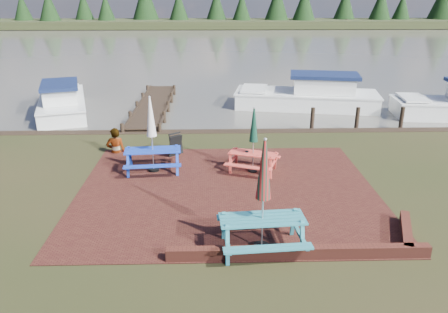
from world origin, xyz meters
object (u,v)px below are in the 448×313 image
picnic_table_blue (152,146)px  boat_jetty (62,103)px  person (114,128)px  picnic_table_teal (263,213)px  chalkboard (176,145)px  boat_near (309,97)px  picnic_table_red (253,150)px  jetty (153,105)px

picnic_table_blue → boat_jetty: picnic_table_blue is taller
boat_jetty → person: bearing=-74.9°
picnic_table_teal → chalkboard: picnic_table_teal is taller
chalkboard → person: 2.36m
boat_jetty → boat_near: size_ratio=0.86×
person → boat_jetty: bearing=-63.8°
boat_jetty → picnic_table_red: bearing=-60.0°
picnic_table_blue → chalkboard: bearing=61.9°
picnic_table_red → boat_jetty: 12.33m
picnic_table_teal → person: 8.19m
chalkboard → jetty: bearing=66.5°
chalkboard → boat_jetty: 9.28m
picnic_table_teal → chalkboard: (-2.48, 6.32, -0.54)m
jetty → picnic_table_teal: bearing=-72.7°
chalkboard → jetty: (-1.72, 7.16, -0.31)m
picnic_table_blue → picnic_table_red: bearing=-7.0°
picnic_table_teal → boat_near: 14.52m
picnic_table_blue → chalkboard: (0.64, 1.48, -0.47)m
picnic_table_red → person: size_ratio=1.15×
chalkboard → picnic_table_red: bearing=-67.9°
boat_near → person: (-8.81, -7.25, 0.55)m
picnic_table_blue → picnic_table_teal: bearing=-61.9°
picnic_table_teal → boat_near: picnic_table_teal is taller
jetty → boat_near: bearing=3.1°
picnic_table_teal → jetty: picnic_table_teal is taller
boat_near → boat_jetty: bearing=103.7°
boat_jetty → boat_near: bearing=-13.2°
boat_jetty → person: person is taller
picnic_table_teal → picnic_table_red: size_ratio=1.24×
picnic_table_teal → person: picnic_table_teal is taller
jetty → person: size_ratio=4.75×
picnic_table_teal → jetty: 14.14m
picnic_table_red → chalkboard: (-2.69, 1.61, -0.35)m
chalkboard → person: bearing=134.1°
picnic_table_blue → boat_near: picnic_table_blue is taller
chalkboard → person: person is taller
jetty → boat_near: size_ratio=1.16×
picnic_table_blue → boat_near: 11.59m
picnic_table_red → boat_near: (3.84, 9.22, -0.37)m
jetty → boat_jetty: boat_jetty is taller
picnic_table_red → boat_near: size_ratio=0.28×
chalkboard → jetty: 7.37m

